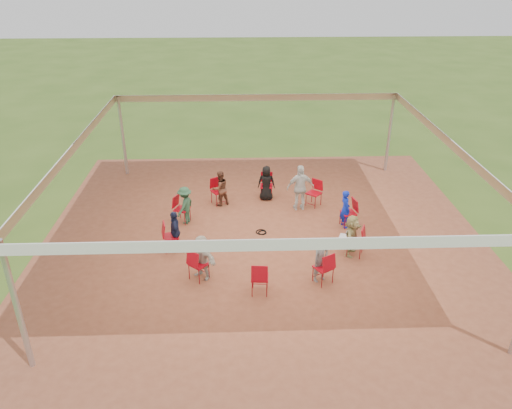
{
  "coord_description": "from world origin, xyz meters",
  "views": [
    {
      "loc": [
        -0.68,
        -12.82,
        7.56
      ],
      "look_at": [
        -0.21,
        0.3,
        0.95
      ],
      "focal_mm": 35.0,
      "sensor_mm": 36.0,
      "label": 1
    }
  ],
  "objects_px": {
    "person_seated_2": "(266,183)",
    "person_seated_6": "(202,257)",
    "chair_4": "(218,191)",
    "standing_person": "(300,188)",
    "chair_5": "(182,209)",
    "chair_7": "(199,264)",
    "chair_8": "(260,278)",
    "person_seated_1": "(345,209)",
    "chair_1": "(348,213)",
    "person_seated_0": "(352,235)",
    "person_seated_3": "(220,188)",
    "cable_coil": "(262,232)",
    "chair_3": "(266,186)",
    "chair_2": "(314,193)",
    "person_seated_5": "(175,231)",
    "chair_0": "(355,241)",
    "laptop": "(346,235)",
    "chair_9": "(323,268)",
    "person_seated_4": "(185,205)",
    "person_seated_7": "(321,260)",
    "chair_6": "(171,236)"
  },
  "relations": [
    {
      "from": "chair_0",
      "to": "person_seated_6",
      "type": "height_order",
      "value": "person_seated_6"
    },
    {
      "from": "person_seated_1",
      "to": "person_seated_4",
      "type": "xyz_separation_m",
      "value": [
        -4.91,
        0.41,
        0.0
      ]
    },
    {
      "from": "chair_7",
      "to": "chair_9",
      "type": "height_order",
      "value": "same"
    },
    {
      "from": "chair_1",
      "to": "person_seated_1",
      "type": "bearing_deg",
      "value": 90.0
    },
    {
      "from": "person_seated_4",
      "to": "laptop",
      "type": "distance_m",
      "value": 5.02
    },
    {
      "from": "chair_1",
      "to": "person_seated_0",
      "type": "bearing_deg",
      "value": 158.01
    },
    {
      "from": "person_seated_6",
      "to": "person_seated_4",
      "type": "bearing_deg",
      "value": 144.0
    },
    {
      "from": "chair_4",
      "to": "chair_5",
      "type": "bearing_deg",
      "value": 18.0
    },
    {
      "from": "laptop",
      "to": "standing_person",
      "type": "bearing_deg",
      "value": 42.06
    },
    {
      "from": "person_seated_5",
      "to": "person_seated_6",
      "type": "height_order",
      "value": "same"
    },
    {
      "from": "chair_4",
      "to": "laptop",
      "type": "height_order",
      "value": "chair_4"
    },
    {
      "from": "chair_6",
      "to": "cable_coil",
      "type": "height_order",
      "value": "chair_6"
    },
    {
      "from": "person_seated_0",
      "to": "person_seated_5",
      "type": "bearing_deg",
      "value": 108.0
    },
    {
      "from": "chair_2",
      "to": "person_seated_7",
      "type": "relative_size",
      "value": 0.74
    },
    {
      "from": "person_seated_4",
      "to": "cable_coil",
      "type": "bearing_deg",
      "value": 95.58
    },
    {
      "from": "chair_1",
      "to": "person_seated_2",
      "type": "relative_size",
      "value": 0.74
    },
    {
      "from": "chair_8",
      "to": "person_seated_1",
      "type": "xyz_separation_m",
      "value": [
        2.75,
        3.29,
        0.16
      ]
    },
    {
      "from": "chair_5",
      "to": "chair_7",
      "type": "bearing_deg",
      "value": 36.0
    },
    {
      "from": "cable_coil",
      "to": "chair_8",
      "type": "bearing_deg",
      "value": -93.49
    },
    {
      "from": "chair_4",
      "to": "chair_7",
      "type": "relative_size",
      "value": 1.0
    },
    {
      "from": "person_seated_3",
      "to": "person_seated_5",
      "type": "height_order",
      "value": "same"
    },
    {
      "from": "chair_8",
      "to": "person_seated_4",
      "type": "distance_m",
      "value": 4.29
    },
    {
      "from": "chair_1",
      "to": "person_seated_6",
      "type": "xyz_separation_m",
      "value": [
        -4.33,
        -2.58,
        0.16
      ]
    },
    {
      "from": "chair_9",
      "to": "laptop",
      "type": "height_order",
      "value": "chair_9"
    },
    {
      "from": "person_seated_2",
      "to": "person_seated_6",
      "type": "height_order",
      "value": "same"
    },
    {
      "from": "chair_7",
      "to": "chair_8",
      "type": "bearing_deg",
      "value": 18.0
    },
    {
      "from": "chair_0",
      "to": "person_seated_7",
      "type": "bearing_deg",
      "value": 158.01
    },
    {
      "from": "chair_0",
      "to": "standing_person",
      "type": "relative_size",
      "value": 0.58
    },
    {
      "from": "chair_1",
      "to": "chair_5",
      "type": "distance_m",
      "value": 5.15
    },
    {
      "from": "chair_3",
      "to": "chair_4",
      "type": "relative_size",
      "value": 1.0
    },
    {
      "from": "chair_4",
      "to": "standing_person",
      "type": "distance_m",
      "value": 2.76
    },
    {
      "from": "chair_5",
      "to": "person_seated_0",
      "type": "relative_size",
      "value": 0.74
    },
    {
      "from": "person_seated_2",
      "to": "chair_2",
      "type": "bearing_deg",
      "value": 165.99
    },
    {
      "from": "person_seated_0",
      "to": "cable_coil",
      "type": "bearing_deg",
      "value": 85.03
    },
    {
      "from": "chair_3",
      "to": "chair_5",
      "type": "distance_m",
      "value": 3.19
    },
    {
      "from": "chair_8",
      "to": "person_seated_1",
      "type": "bearing_deg",
      "value": 54.94
    },
    {
      "from": "chair_3",
      "to": "standing_person",
      "type": "relative_size",
      "value": 0.58
    },
    {
      "from": "person_seated_6",
      "to": "chair_8",
      "type": "bearing_deg",
      "value": 14.01
    },
    {
      "from": "chair_1",
      "to": "person_seated_0",
      "type": "height_order",
      "value": "person_seated_0"
    },
    {
      "from": "chair_9",
      "to": "chair_1",
      "type": "bearing_deg",
      "value": 36.0
    },
    {
      "from": "chair_2",
      "to": "person_seated_0",
      "type": "bearing_deg",
      "value": 142.21
    },
    {
      "from": "person_seated_2",
      "to": "standing_person",
      "type": "xyz_separation_m",
      "value": [
        1.07,
        -0.78,
        0.17
      ]
    },
    {
      "from": "chair_2",
      "to": "person_seated_2",
      "type": "distance_m",
      "value": 1.65
    },
    {
      "from": "chair_1",
      "to": "person_seated_4",
      "type": "relative_size",
      "value": 0.74
    },
    {
      "from": "chair_1",
      "to": "chair_7",
      "type": "height_order",
      "value": "same"
    },
    {
      "from": "chair_0",
      "to": "chair_9",
      "type": "bearing_deg",
      "value": 162.0
    },
    {
      "from": "person_seated_5",
      "to": "person_seated_7",
      "type": "distance_m",
      "value": 4.19
    },
    {
      "from": "chair_0",
      "to": "person_seated_2",
      "type": "relative_size",
      "value": 0.74
    },
    {
      "from": "chair_0",
      "to": "chair_4",
      "type": "bearing_deg",
      "value": 72.0
    },
    {
      "from": "chair_7",
      "to": "person_seated_3",
      "type": "xyz_separation_m",
      "value": [
        0.43,
        4.27,
        0.16
      ]
    }
  ]
}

